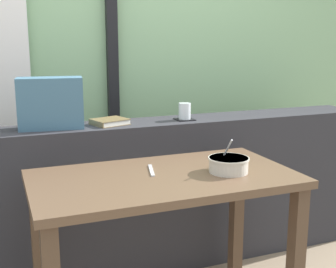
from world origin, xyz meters
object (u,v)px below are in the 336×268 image
(coaster_square, at_px, (185,119))
(juice_glass, at_px, (185,112))
(fork_utensil, at_px, (151,170))
(closed_book, at_px, (110,122))
(throw_pillow, at_px, (51,103))
(soup_bowl, at_px, (228,165))
(breakfast_table, at_px, (164,202))

(coaster_square, distance_m, juice_glass, 0.04)
(juice_glass, xyz_separation_m, fork_utensil, (-0.36, -0.47, -0.17))
(closed_book, bearing_deg, throw_pillow, 179.09)
(coaster_square, relative_size, fork_utensil, 0.59)
(coaster_square, relative_size, juice_glass, 1.10)
(coaster_square, distance_m, closed_book, 0.43)
(throw_pillow, xyz_separation_m, fork_utensil, (0.37, -0.49, -0.26))
(juice_glass, height_order, closed_book, juice_glass)
(coaster_square, bearing_deg, soup_bowl, -94.81)
(soup_bowl, bearing_deg, fork_utensil, 155.88)
(coaster_square, xyz_separation_m, fork_utensil, (-0.36, -0.47, -0.13))
(breakfast_table, distance_m, soup_bowl, 0.33)
(breakfast_table, distance_m, closed_book, 0.63)
(closed_book, distance_m, throw_pillow, 0.32)
(juice_glass, bearing_deg, closed_book, 177.66)
(coaster_square, distance_m, soup_bowl, 0.62)
(closed_book, bearing_deg, fork_utensil, -82.31)
(coaster_square, distance_m, fork_utensil, 0.61)
(closed_book, height_order, fork_utensil, closed_book)
(closed_book, xyz_separation_m, throw_pillow, (-0.30, 0.00, 0.11))
(juice_glass, relative_size, soup_bowl, 0.50)
(throw_pillow, distance_m, fork_utensil, 0.66)
(closed_book, relative_size, fork_utensil, 1.24)
(breakfast_table, bearing_deg, closed_book, 99.74)
(juice_glass, height_order, soup_bowl, juice_glass)
(coaster_square, bearing_deg, breakfast_table, -121.42)
(soup_bowl, bearing_deg, throw_pillow, 137.14)
(coaster_square, height_order, soup_bowl, soup_bowl)
(coaster_square, bearing_deg, throw_pillow, 178.25)
(throw_pillow, distance_m, soup_bowl, 0.95)
(breakfast_table, height_order, coaster_square, coaster_square)
(juice_glass, height_order, throw_pillow, throw_pillow)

